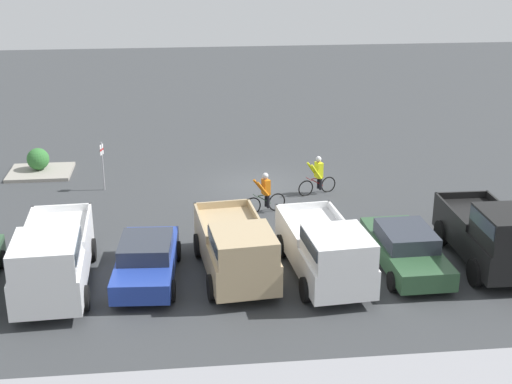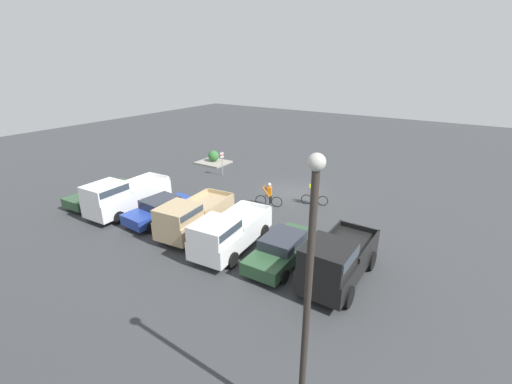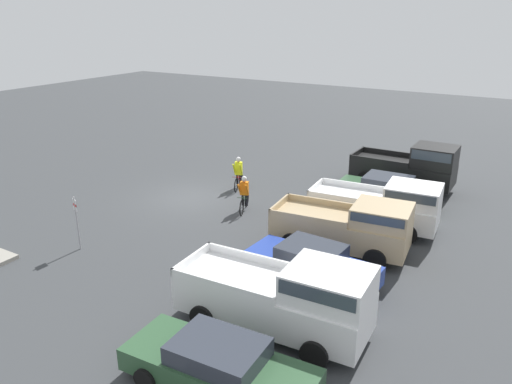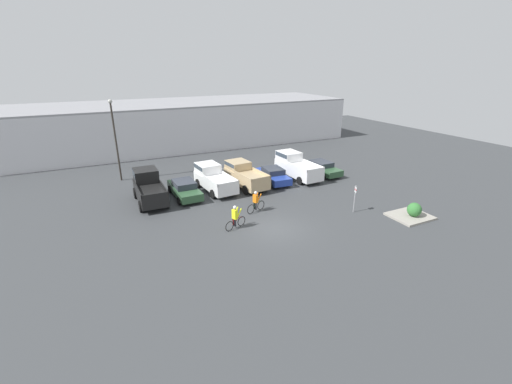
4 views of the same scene
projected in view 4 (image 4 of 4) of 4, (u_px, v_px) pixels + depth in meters
ground_plane at (276, 229)px, 23.17m from camera, size 80.00×80.00×0.00m
warehouse_building at (173, 124)px, 46.02m from camera, size 46.93×12.82×5.68m
pickup_truck_0 at (149, 186)px, 27.47m from camera, size 2.23×5.03×2.40m
sedan_0 at (185, 189)px, 28.47m from camera, size 2.04×4.73×1.40m
pickup_truck_1 at (213, 178)px, 30.03m from camera, size 2.51×5.34×2.08m
pickup_truck_2 at (244, 175)px, 30.82m from camera, size 2.56×5.19×2.08m
sedan_1 at (273, 175)px, 31.90m from camera, size 2.17×4.53×1.40m
pickup_truck_3 at (296, 165)px, 33.33m from camera, size 2.39×5.59×2.27m
sedan_2 at (321, 167)px, 34.38m from camera, size 2.09×4.84×1.32m
cyclist_0 at (256, 202)px, 25.55m from camera, size 1.74×0.69×1.67m
cyclist_1 at (235, 217)px, 22.95m from camera, size 1.71×0.69×1.68m
fire_lane_sign at (355, 196)px, 25.28m from camera, size 0.12×0.29×2.13m
lamppost at (115, 135)px, 31.19m from camera, size 0.36×0.36×7.53m
curb_island at (410, 216)px, 24.88m from camera, size 2.81×2.40×0.15m
shrub at (414, 210)px, 24.55m from camera, size 1.01×1.01×1.01m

